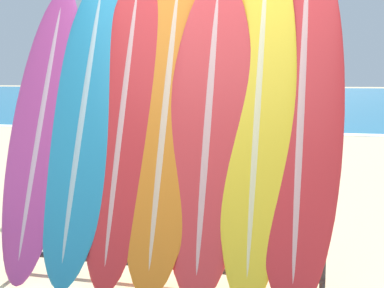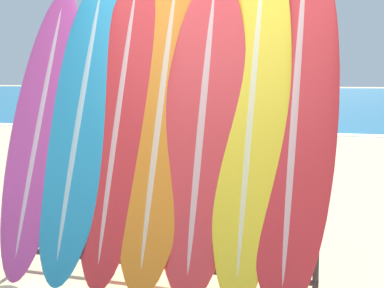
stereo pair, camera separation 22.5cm
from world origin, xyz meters
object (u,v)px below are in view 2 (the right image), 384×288
object	(u,v)px
surfboard_slot_2	(119,121)
person_mid_beach	(77,121)
surfboard_slot_5	(252,112)
surfboard_slot_3	(160,120)
person_near_water	(233,115)
surfboard_slot_1	(81,120)
surfboard_slot_0	(41,127)
surfboard_slot_4	(202,128)
surfboard_rack	(157,217)
surfboard_slot_6	(295,114)

from	to	relation	value
surfboard_slot_2	person_mid_beach	world-z (taller)	surfboard_slot_2
surfboard_slot_2	surfboard_slot_5	size ratio (longest dim) A/B	0.94
person_mid_beach	surfboard_slot_3	bearing A→B (deg)	-148.83
person_near_water	surfboard_slot_1	bearing A→B (deg)	-14.23
surfboard_slot_0	surfboard_slot_4	bearing A→B (deg)	-0.14
surfboard_slot_0	surfboard_slot_5	size ratio (longest dim) A/B	0.89
surfboard_slot_0	person_near_water	size ratio (longest dim) A/B	1.41
surfboard_slot_3	person_mid_beach	xyz separation A→B (m)	(-1.94, 2.25, -0.23)
surfboard_rack	surfboard_slot_3	size ratio (longest dim) A/B	0.97
surfboard_slot_3	surfboard_slot_6	xyz separation A→B (m)	(0.92, 0.03, 0.06)
surfboard_slot_1	surfboard_slot_5	bearing A→B (deg)	1.42
surfboard_slot_0	surfboard_slot_3	bearing A→B (deg)	1.59
surfboard_slot_5	surfboard_slot_4	bearing A→B (deg)	-171.69
surfboard_rack	surfboard_slot_3	distance (m)	0.67
surfboard_rack	surfboard_slot_0	distance (m)	1.12
surfboard_rack	person_mid_beach	bearing A→B (deg)	129.85
surfboard_slot_2	surfboard_slot_6	size ratio (longest dim) A/B	0.94
surfboard_slot_0	surfboard_slot_5	distance (m)	1.59
surfboard_slot_6	person_near_water	size ratio (longest dim) A/B	1.58
person_near_water	person_mid_beach	size ratio (longest dim) A/B	0.91
surfboard_slot_4	person_mid_beach	bearing A→B (deg)	134.67
surfboard_slot_1	surfboard_rack	bearing A→B (deg)	-6.37
surfboard_slot_0	person_near_water	bearing A→B (deg)	86.89
surfboard_rack	surfboard_slot_1	world-z (taller)	surfboard_slot_1
surfboard_slot_2	surfboard_slot_6	xyz separation A→B (m)	(1.23, 0.05, 0.07)
surfboard_slot_4	surfboard_slot_6	distance (m)	0.62
surfboard_slot_0	surfboard_slot_2	distance (m)	0.63
surfboard_slot_1	surfboard_slot_6	size ratio (longest dim) A/B	0.94
surfboard_rack	surfboard_slot_4	world-z (taller)	surfboard_slot_4
surfboard_slot_4	person_near_water	world-z (taller)	surfboard_slot_4
surfboard_slot_1	surfboard_slot_3	world-z (taller)	surfboard_slot_3
surfboard_rack	surfboard_slot_2	distance (m)	0.73
surfboard_rack	surfboard_slot_4	distance (m)	0.70
person_near_water	surfboard_slot_5	bearing A→B (deg)	-0.29
person_near_water	surfboard_slot_4	bearing A→B (deg)	-3.95
surfboard_slot_6	person_mid_beach	bearing A→B (deg)	142.24
surfboard_rack	surfboard_slot_3	bearing A→B (deg)	93.50
surfboard_slot_2	surfboard_slot_0	bearing A→B (deg)	-178.61
surfboard_slot_3	person_near_water	size ratio (longest dim) A/B	1.50
surfboard_slot_0	surfboard_slot_2	size ratio (longest dim) A/B	0.95
surfboard_slot_3	surfboard_slot_6	bearing A→B (deg)	2.17
surfboard_slot_4	person_mid_beach	size ratio (longest dim) A/B	1.31
surfboard_slot_1	surfboard_slot_2	bearing A→B (deg)	0.27
surfboard_slot_4	person_near_water	distance (m)	5.16
surfboard_slot_3	surfboard_slot_5	distance (m)	0.64
surfboard_slot_4	person_mid_beach	xyz separation A→B (m)	(-2.26, 2.28, -0.19)
surfboard_slot_1	person_near_water	size ratio (longest dim) A/B	1.49
surfboard_slot_4	surfboard_slot_6	size ratio (longest dim) A/B	0.91
surfboard_rack	person_mid_beach	distance (m)	3.07
surfboard_slot_1	surfboard_slot_6	xyz separation A→B (m)	(1.53, 0.05, 0.07)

